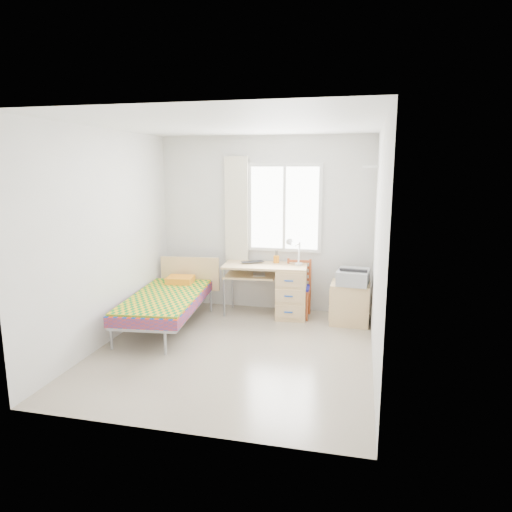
{
  "coord_description": "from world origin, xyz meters",
  "views": [
    {
      "loc": [
        1.41,
        -4.92,
        2.15
      ],
      "look_at": [
        0.14,
        0.55,
        1.05
      ],
      "focal_mm": 32.0,
      "sensor_mm": 36.0,
      "label": 1
    }
  ],
  "objects_px": {
    "bed": "(168,299)",
    "printer": "(353,276)",
    "cabinet": "(350,303)",
    "desk": "(287,289)",
    "chair": "(298,284)"
  },
  "relations": [
    {
      "from": "bed",
      "to": "chair",
      "type": "bearing_deg",
      "value": 21.9
    },
    {
      "from": "printer",
      "to": "chair",
      "type": "bearing_deg",
      "value": 172.77
    },
    {
      "from": "bed",
      "to": "printer",
      "type": "relative_size",
      "value": 3.79
    },
    {
      "from": "desk",
      "to": "chair",
      "type": "height_order",
      "value": "chair"
    },
    {
      "from": "bed",
      "to": "printer",
      "type": "distance_m",
      "value": 2.54
    },
    {
      "from": "bed",
      "to": "cabinet",
      "type": "height_order",
      "value": "bed"
    },
    {
      "from": "printer",
      "to": "cabinet",
      "type": "bearing_deg",
      "value": 150.29
    },
    {
      "from": "cabinet",
      "to": "printer",
      "type": "distance_m",
      "value": 0.39
    },
    {
      "from": "desk",
      "to": "printer",
      "type": "bearing_deg",
      "value": -11.76
    },
    {
      "from": "bed",
      "to": "printer",
      "type": "xyz_separation_m",
      "value": [
        2.43,
        0.69,
        0.28
      ]
    },
    {
      "from": "chair",
      "to": "bed",
      "type": "bearing_deg",
      "value": -155.68
    },
    {
      "from": "chair",
      "to": "cabinet",
      "type": "xyz_separation_m",
      "value": [
        0.74,
        -0.16,
        -0.18
      ]
    },
    {
      "from": "desk",
      "to": "chair",
      "type": "bearing_deg",
      "value": 14.98
    },
    {
      "from": "chair",
      "to": "cabinet",
      "type": "relative_size",
      "value": 1.46
    },
    {
      "from": "desk",
      "to": "bed",
      "type": "bearing_deg",
      "value": -155.51
    }
  ]
}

